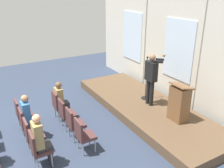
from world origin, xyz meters
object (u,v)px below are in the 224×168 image
Objects in this scene: chair_r1_c2 at (32,134)px; chair_r0_c0 at (59,104)px; speaker at (151,76)px; mic_stand at (146,90)px; chair_r0_c1 at (66,112)px; audience_r0_c0 at (61,98)px; chair_r1_c0 at (22,112)px; audience_r1_c1 at (28,115)px; audience_r1_c3 at (40,138)px; lectern at (179,103)px; chair_r0_c2 at (74,122)px; chair_r1_c3 at (38,147)px; chair_r1_c1 at (26,122)px; chair_r0_c3 at (83,134)px.

chair_r0_c0 is at bearing 138.97° from chair_r1_c2.
mic_stand is (-0.43, 0.14, -0.68)m from speaker.
chair_r0_c1 is at bearing -89.94° from mic_stand.
speaker is 1.37× the size of audience_r0_c0.
chair_r1_c0 is (-0.65, -4.11, -0.10)m from mic_stand.
chair_r0_c1 is 1.08m from audience_r1_c1.
speaker is 1.26× the size of audience_r1_c3.
lectern reaches higher than chair_r1_c2.
chair_r0_c2 and chair_r1_c3 have the same top height.
audience_r1_c1 is (0.00, 0.08, 0.21)m from chair_r1_c1.
speaker is at bearing 94.61° from chair_r0_c2.
chair_r0_c2 is at bearing 41.03° from chair_r1_c0.
mic_stand reaches higher than lectern.
lectern reaches higher than chair_r1_c1.
audience_r0_c0 is 0.95× the size of audience_r1_c1.
chair_r1_c3 is (1.31, -1.14, 0.00)m from chair_r0_c1.
chair_r0_c0 is 2.24m from audience_r1_c3.
chair_r1_c2 is at bearing 0.00° from chair_r1_c0.
chair_r1_c3 is at bearing 0.00° from chair_r1_c0.
chair_r0_c1 is (-0.43, -2.83, -0.78)m from speaker.
chair_r1_c2 is at bearing -43.06° from audience_r0_c0.
lectern is at bearing 60.16° from chair_r1_c0.
chair_r0_c0 and chair_r0_c2 have the same top height.
chair_r1_c3 is at bearing -3.51° from audience_r1_c1.
chair_r0_c2 is at bearing -85.39° from speaker.
audience_r0_c0 is 1.36× the size of chair_r0_c1.
speaker is 3.06m from chair_r0_c3.
lectern is 4.19m from chair_r1_c2.
chair_r0_c3 is 0.68× the size of audience_r1_c3.
audience_r0_c0 is at bearing -111.45° from speaker.
lectern is 3.66m from audience_r0_c0.
chair_r0_c3 is (1.31, 0.00, 0.00)m from chair_r0_c1.
chair_r0_c1 and chair_r1_c0 have the same top height.
chair_r0_c2 and chair_r1_c2 have the same top height.
audience_r1_c1 reaches higher than chair_r1_c2.
chair_r0_c2 is at bearing 90.00° from chair_r1_c2.
chair_r0_c1 is at bearing -119.82° from lectern.
chair_r0_c0 is 1.00× the size of chair_r1_c1.
mic_stand is at bearing 108.01° from audience_r1_c3.
speaker is 1.12× the size of mic_stand.
mic_stand is 1.22× the size of audience_r0_c0.
chair_r1_c0 is 0.69m from audience_r1_c1.
lectern is at bearing 75.91° from chair_r1_c2.
chair_r1_c0 is (-1.96, -1.14, 0.00)m from chair_r0_c3.
audience_r1_c3 is at bearing -30.25° from audience_r0_c0.
chair_r0_c2 is 1.00× the size of chair_r1_c2.
lectern is at bearing 67.19° from audience_r1_c1.
speaker is at bearing 83.76° from audience_r1_c1.
lectern is 4.39m from chair_r1_c1.
speaker is 1.85× the size of chair_r0_c3.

